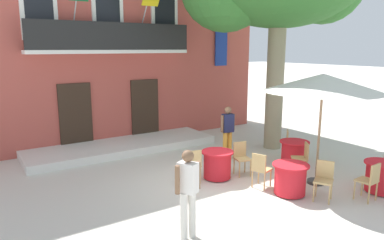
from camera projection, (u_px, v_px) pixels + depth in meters
name	position (u px, v px, depth m)	size (l,w,h in m)	color
ground_plane	(212.00, 181.00, 9.38)	(120.00, 120.00, 0.00)	beige
building_facade	(91.00, 41.00, 13.93)	(13.00, 5.09, 7.50)	#B24C42
entrance_step_platform	(123.00, 147.00, 12.24)	(6.44, 1.90, 0.25)	silver
cafe_table_near_tree	(294.00, 153.00, 10.55)	(0.86, 0.86, 0.76)	red
cafe_chair_near_tree_0	(302.00, 156.00, 9.79)	(0.56, 0.56, 0.91)	tan
cafe_chair_near_tree_1	(290.00, 142.00, 11.26)	(0.57, 0.57, 0.91)	tan
cafe_table_middle	(290.00, 179.00, 8.48)	(0.86, 0.86, 0.76)	red
cafe_chair_middle_0	(324.00, 178.00, 8.18)	(0.54, 0.54, 0.91)	tan
cafe_chair_middle_1	(260.00, 168.00, 8.84)	(0.51, 0.51, 0.91)	tan
cafe_table_front	(217.00, 164.00, 9.54)	(0.86, 0.86, 0.76)	red
cafe_chair_front_0	(193.00, 164.00, 9.15)	(0.46, 0.46, 0.91)	tan
cafe_chair_front_1	(241.00, 156.00, 9.82)	(0.49, 0.49, 0.91)	tan
cafe_table_far_side	(382.00, 177.00, 8.61)	(0.86, 0.86, 0.76)	red
cafe_chair_far_side_1	(370.00, 179.00, 8.08)	(0.42, 0.42, 0.91)	tan
cafe_umbrella	(323.00, 83.00, 8.74)	(2.90, 2.90, 2.85)	#997A56
pedestrian_near_entrance	(228.00, 130.00, 10.98)	(0.53, 0.28, 1.70)	gold
pedestrian_mid_plaza	(188.00, 189.00, 6.40)	(0.53, 0.40, 1.70)	silver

